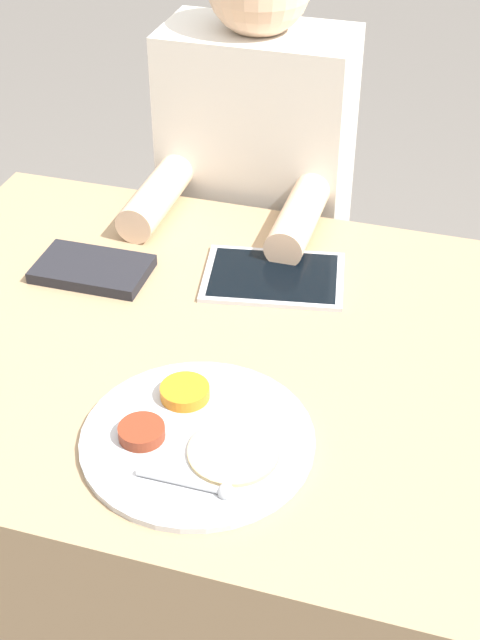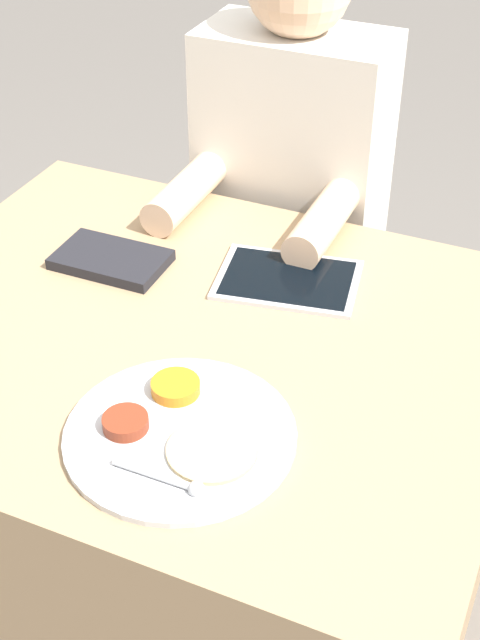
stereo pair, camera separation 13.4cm
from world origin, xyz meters
name	(u,v)px [view 2 (the right image)]	position (x,y,z in m)	size (l,w,h in m)	color
ground_plane	(200,619)	(0.00, 0.00, 0.00)	(12.00, 12.00, 0.00)	#605B56
dining_table	(194,495)	(0.00, 0.00, 0.38)	(1.04, 0.86, 0.76)	#9E7F5B
thali_tray	(179,432)	(0.10, -0.22, 0.77)	(0.32, 0.32, 0.03)	#B7BABF
red_notebook	(111,260)	(-0.21, 0.12, 0.77)	(0.20, 0.12, 0.02)	silver
tablet_device	(288,280)	(0.10, 0.20, 0.77)	(0.27, 0.21, 0.01)	#B7B7BC
person_diner	(288,247)	(-0.04, 0.56, 0.59)	(0.37, 0.44, 1.25)	black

